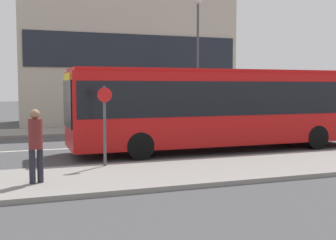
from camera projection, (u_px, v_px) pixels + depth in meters
ground_plane at (127, 146)px, 17.98m from camera, size 120.00×120.00×0.00m
sidewalk_near at (180, 172)px, 12.11m from camera, size 44.00×3.50×0.13m
sidewalk_far at (100, 130)px, 23.84m from camera, size 44.00×3.50×0.13m
lane_centerline at (127, 146)px, 17.98m from camera, size 41.80×0.16×0.01m
city_bus at (221, 104)px, 16.76m from camera, size 12.02×2.63×3.18m
parked_car_0 at (319, 118)px, 25.63m from camera, size 4.05×1.84×1.32m
pedestrian_near_stop at (36, 141)px, 10.39m from camera, size 0.34×0.34×1.84m
bus_stop_sign at (105, 119)px, 12.63m from camera, size 0.44×0.12×2.42m
street_lamp at (198, 50)px, 24.47m from camera, size 0.36×0.36×7.48m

